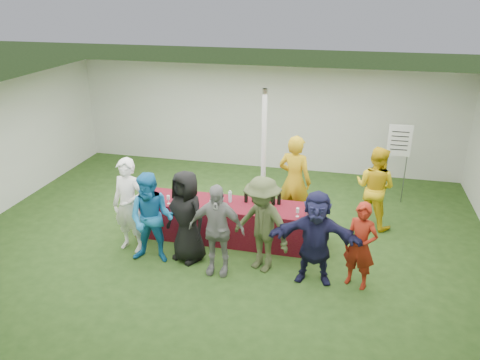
% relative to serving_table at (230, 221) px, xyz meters
% --- Properties ---
extents(ground, '(60.00, 60.00, 0.00)m').
position_rel_serving_table_xyz_m(ground, '(-0.09, 0.02, -0.38)').
color(ground, '#284719').
rests_on(ground, ground).
extents(tent, '(10.00, 10.00, 10.00)m').
position_rel_serving_table_xyz_m(tent, '(0.41, 1.22, 0.98)').
color(tent, white).
rests_on(tent, ground).
extents(serving_table, '(3.60, 0.80, 0.75)m').
position_rel_serving_table_xyz_m(serving_table, '(0.00, 0.00, 0.00)').
color(serving_table, maroon).
rests_on(serving_table, ground).
extents(wine_bottles, '(0.69, 0.15, 0.32)m').
position_rel_serving_table_xyz_m(wine_bottles, '(0.61, 0.15, 0.50)').
color(wine_bottles, black).
rests_on(wine_bottles, serving_table).
extents(wine_glasses, '(2.80, 0.11, 0.16)m').
position_rel_serving_table_xyz_m(wine_glasses, '(-0.50, -0.26, 0.49)').
color(wine_glasses, silver).
rests_on(wine_glasses, serving_table).
extents(water_bottle, '(0.07, 0.07, 0.23)m').
position_rel_serving_table_xyz_m(water_bottle, '(-0.01, 0.08, 0.48)').
color(water_bottle, silver).
rests_on(water_bottle, serving_table).
extents(bar_towel, '(0.25, 0.18, 0.03)m').
position_rel_serving_table_xyz_m(bar_towel, '(1.53, 0.05, 0.39)').
color(bar_towel, white).
rests_on(bar_towel, serving_table).
extents(dump_bucket, '(0.24, 0.24, 0.18)m').
position_rel_serving_table_xyz_m(dump_bucket, '(1.57, -0.22, 0.46)').
color(dump_bucket, slate).
rests_on(dump_bucket, serving_table).
extents(wine_list_sign, '(0.50, 0.03, 1.80)m').
position_rel_serving_table_xyz_m(wine_list_sign, '(3.16, 2.49, 0.94)').
color(wine_list_sign, slate).
rests_on(wine_list_sign, ground).
extents(staff_pourer, '(0.79, 0.63, 1.90)m').
position_rel_serving_table_xyz_m(staff_pourer, '(1.10, 0.91, 0.57)').
color(staff_pourer, '#BF9613').
rests_on(staff_pourer, ground).
extents(staff_back, '(1.02, 0.94, 1.69)m').
position_rel_serving_table_xyz_m(staff_back, '(2.67, 1.20, 0.47)').
color(staff_back, yellow).
rests_on(staff_back, ground).
extents(customer_0, '(0.71, 0.53, 1.77)m').
position_rel_serving_table_xyz_m(customer_0, '(-1.67, -0.78, 0.51)').
color(customer_0, white).
rests_on(customer_0, ground).
extents(customer_1, '(0.85, 0.68, 1.66)m').
position_rel_serving_table_xyz_m(customer_1, '(-1.12, -1.06, 0.45)').
color(customer_1, '#1A70B1').
rests_on(customer_1, ground).
extents(customer_2, '(0.97, 0.84, 1.68)m').
position_rel_serving_table_xyz_m(customer_2, '(-0.55, -0.86, 0.46)').
color(customer_2, black).
rests_on(customer_2, ground).
extents(customer_3, '(0.96, 0.43, 1.62)m').
position_rel_serving_table_xyz_m(customer_3, '(0.07, -1.14, 0.43)').
color(customer_3, gray).
rests_on(customer_3, ground).
extents(customer_4, '(1.27, 1.07, 1.70)m').
position_rel_serving_table_xyz_m(customer_4, '(0.78, -0.88, 0.48)').
color(customer_4, '#424B29').
rests_on(customer_4, ground).
extents(customer_5, '(1.50, 0.51, 1.60)m').
position_rel_serving_table_xyz_m(customer_5, '(1.69, -1.02, 0.43)').
color(customer_5, '#1B1B3F').
rests_on(customer_5, ground).
extents(customer_6, '(0.63, 0.53, 1.47)m').
position_rel_serving_table_xyz_m(customer_6, '(2.40, -1.00, 0.36)').
color(customer_6, maroon).
rests_on(customer_6, ground).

